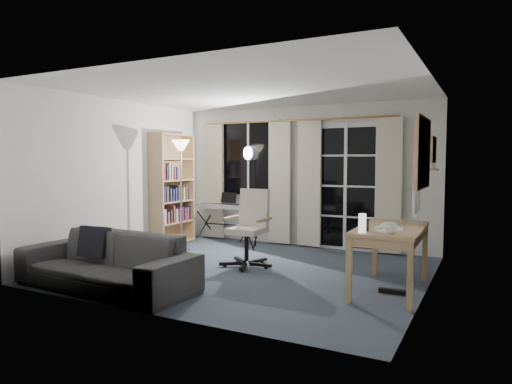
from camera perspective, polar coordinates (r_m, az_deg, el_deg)
floor at (r=6.23m, az=-0.89°, el=-9.80°), size 4.50×4.00×0.02m
window at (r=8.28m, az=-0.85°, el=4.17°), size 1.20×0.08×1.40m
french_door at (r=7.61m, az=11.18°, el=0.54°), size 1.32×0.09×2.11m
curtains at (r=7.82m, az=4.74°, el=1.20°), size 3.60×0.07×2.13m
bookshelf at (r=8.11m, az=-10.67°, el=0.01°), size 0.31×0.90×1.94m
torchiere_lamp at (r=7.38m, az=-9.37°, el=3.72°), size 0.38×0.38×1.80m
keyboard_piano at (r=8.25m, az=-3.75°, el=-1.89°), size 1.15×0.56×0.83m
studio_light at (r=7.49m, az=-0.57°, el=3.40°), size 0.40×0.40×1.74m
office_chair at (r=6.42m, az=-0.65°, el=-3.57°), size 0.71×0.74×1.07m
desk at (r=5.35m, az=16.49°, el=-5.15°), size 0.71×1.37×0.73m
monitor at (r=5.71m, az=19.35°, el=-0.94°), size 0.18×0.53×0.46m
desk_clutter at (r=5.15m, az=15.34°, el=-6.24°), size 0.42×0.83×0.92m
mug at (r=4.82m, az=16.57°, el=-4.34°), size 0.12×0.10×0.12m
wall_mirror at (r=5.02m, az=20.08°, el=4.62°), size 0.04×0.94×0.74m
framed_print at (r=5.91m, az=21.27°, el=4.94°), size 0.03×0.42×0.32m
wall_shelf at (r=6.42m, az=21.09°, el=3.14°), size 0.16×0.30×0.18m
sofa at (r=5.52m, az=-18.28°, el=-7.14°), size 2.20×0.74×0.85m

